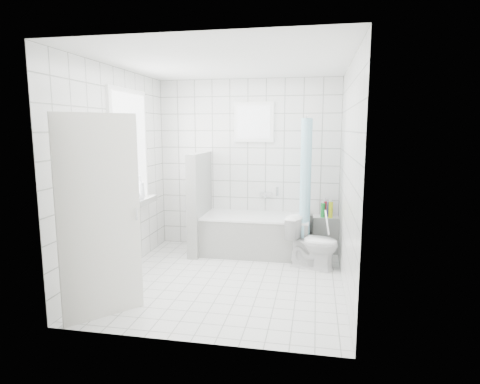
# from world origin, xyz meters

# --- Properties ---
(ground) EXTENTS (3.00, 3.00, 0.00)m
(ground) POSITION_xyz_m (0.00, 0.00, 0.00)
(ground) COLOR white
(ground) RESTS_ON ground
(ceiling) EXTENTS (3.00, 3.00, 0.00)m
(ceiling) POSITION_xyz_m (0.00, 0.00, 2.60)
(ceiling) COLOR white
(ceiling) RESTS_ON ground
(wall_back) EXTENTS (2.80, 0.02, 2.60)m
(wall_back) POSITION_xyz_m (0.00, 1.50, 1.30)
(wall_back) COLOR white
(wall_back) RESTS_ON ground
(wall_front) EXTENTS (2.80, 0.02, 2.60)m
(wall_front) POSITION_xyz_m (0.00, -1.50, 1.30)
(wall_front) COLOR white
(wall_front) RESTS_ON ground
(wall_left) EXTENTS (0.02, 3.00, 2.60)m
(wall_left) POSITION_xyz_m (-1.40, 0.00, 1.30)
(wall_left) COLOR white
(wall_left) RESTS_ON ground
(wall_right) EXTENTS (0.02, 3.00, 2.60)m
(wall_right) POSITION_xyz_m (1.40, 0.00, 1.30)
(wall_right) COLOR white
(wall_right) RESTS_ON ground
(window_left) EXTENTS (0.01, 0.90, 1.40)m
(window_left) POSITION_xyz_m (-1.35, 0.30, 1.60)
(window_left) COLOR white
(window_left) RESTS_ON wall_left
(window_back) EXTENTS (0.50, 0.01, 0.50)m
(window_back) POSITION_xyz_m (0.10, 1.46, 1.95)
(window_back) COLOR white
(window_back) RESTS_ON wall_back
(window_sill) EXTENTS (0.18, 1.02, 0.08)m
(window_sill) POSITION_xyz_m (-1.31, 0.30, 0.86)
(window_sill) COLOR white
(window_sill) RESTS_ON wall_left
(door) EXTENTS (0.56, 0.63, 2.00)m
(door) POSITION_xyz_m (-0.99, -1.18, 1.00)
(door) COLOR silver
(door) RESTS_ON ground
(bathtub) EXTENTS (1.56, 0.77, 0.58)m
(bathtub) POSITION_xyz_m (0.19, 1.12, 0.29)
(bathtub) COLOR white
(bathtub) RESTS_ON ground
(partition_wall) EXTENTS (0.15, 0.85, 1.50)m
(partition_wall) POSITION_xyz_m (-0.66, 1.07, 0.75)
(partition_wall) COLOR white
(partition_wall) RESTS_ON ground
(tiled_ledge) EXTENTS (0.40, 0.24, 0.55)m
(tiled_ledge) POSITION_xyz_m (1.23, 1.38, 0.28)
(tiled_ledge) COLOR white
(tiled_ledge) RESTS_ON ground
(toilet) EXTENTS (0.76, 0.56, 0.69)m
(toilet) POSITION_xyz_m (1.03, 0.65, 0.35)
(toilet) COLOR white
(toilet) RESTS_ON ground
(curtain_rod) EXTENTS (0.02, 0.80, 0.02)m
(curtain_rod) POSITION_xyz_m (0.91, 1.10, 2.00)
(curtain_rod) COLOR silver
(curtain_rod) RESTS_ON wall_back
(shower_curtain) EXTENTS (0.14, 0.48, 1.78)m
(shower_curtain) POSITION_xyz_m (0.91, 0.97, 1.10)
(shower_curtain) COLOR #44AECA
(shower_curtain) RESTS_ON curtain_rod
(tub_faucet) EXTENTS (0.18, 0.06, 0.06)m
(tub_faucet) POSITION_xyz_m (0.29, 1.46, 0.85)
(tub_faucet) COLOR silver
(tub_faucet) RESTS_ON wall_back
(sill_bottles) EXTENTS (0.19, 0.48, 0.33)m
(sill_bottles) POSITION_xyz_m (-1.30, 0.31, 1.03)
(sill_bottles) COLOR silver
(sill_bottles) RESTS_ON window_sill
(ledge_bottles) EXTENTS (0.18, 0.14, 0.24)m
(ledge_bottles) POSITION_xyz_m (1.22, 1.35, 0.66)
(ledge_bottles) COLOR #B81536
(ledge_bottles) RESTS_ON tiled_ledge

